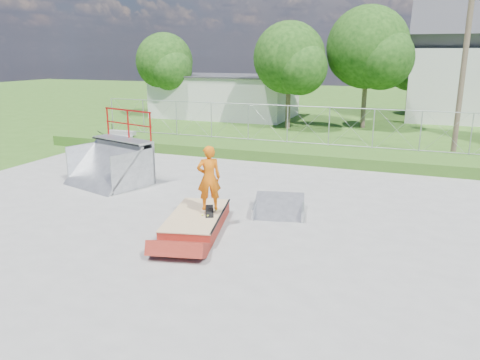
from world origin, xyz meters
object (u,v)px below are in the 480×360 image
(grind_box, at_px, (197,221))
(flat_bank_ramp, at_px, (279,207))
(skater, at_px, (209,181))
(quarter_pipe, at_px, (106,149))

(grind_box, distance_m, flat_bank_ramp, 2.63)
(grind_box, xyz_separation_m, skater, (0.30, 0.20, 1.15))
(flat_bank_ramp, bearing_deg, grind_box, -145.23)
(quarter_pipe, relative_size, skater, 1.50)
(flat_bank_ramp, height_order, skater, skater)
(grind_box, height_order, quarter_pipe, quarter_pipe)
(skater, bearing_deg, grind_box, 2.15)
(grind_box, distance_m, skater, 1.20)
(quarter_pipe, height_order, flat_bank_ramp, quarter_pipe)
(quarter_pipe, height_order, skater, quarter_pipe)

